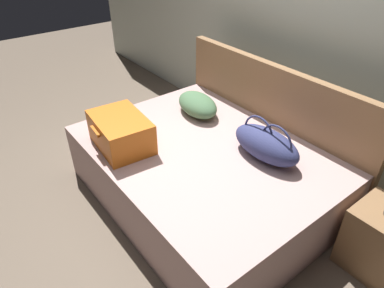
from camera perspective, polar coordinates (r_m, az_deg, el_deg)
ground_plane at (r=2.99m, az=-4.41°, el=-11.87°), size 12.00×12.00×0.00m
back_wall at (r=3.37m, az=19.60°, el=17.79°), size 8.00×0.10×2.60m
bed at (r=2.98m, az=1.75°, el=-5.00°), size 2.09×1.54×0.52m
headboard at (r=3.32m, az=12.70°, el=4.08°), size 2.13×0.08×1.05m
hard_case_large at (r=2.86m, az=-11.70°, el=1.99°), size 0.58×0.44×0.26m
duffel_bag at (r=2.73m, az=12.16°, el=-0.01°), size 0.60×0.30×0.33m
pillow_near_headboard at (r=3.31m, az=0.91°, el=6.56°), size 0.55×0.39×0.18m
nightstand at (r=2.80m, az=28.97°, el=-13.99°), size 0.44×0.40×0.50m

